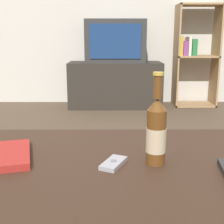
# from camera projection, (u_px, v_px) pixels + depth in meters

# --- Properties ---
(coffee_table) EXTENTS (1.30, 0.84, 0.41)m
(coffee_table) POSITION_uv_depth(u_px,v_px,m) (88.00, 182.00, 0.99)
(coffee_table) COLOR #332116
(coffee_table) RESTS_ON ground_plane
(tv_stand) EXTENTS (1.08, 0.43, 0.53)m
(tv_stand) POSITION_uv_depth(u_px,v_px,m) (115.00, 85.00, 3.67)
(tv_stand) COLOR #28231E
(tv_stand) RESTS_ON ground_plane
(television) EXTENTS (0.68, 0.41, 0.48)m
(television) POSITION_uv_depth(u_px,v_px,m) (115.00, 41.00, 3.55)
(television) COLOR #2D2D2D
(television) RESTS_ON tv_stand
(bookshelf) EXTENTS (0.49, 0.30, 1.18)m
(bookshelf) POSITION_uv_depth(u_px,v_px,m) (194.00, 54.00, 3.67)
(bookshelf) COLOR #99754C
(bookshelf) RESTS_ON ground_plane
(beer_bottle) EXTENTS (0.06, 0.06, 0.30)m
(beer_bottle) POSITION_uv_depth(u_px,v_px,m) (156.00, 132.00, 0.99)
(beer_bottle) COLOR #563314
(beer_bottle) RESTS_ON coffee_table
(cell_phone) EXTENTS (0.09, 0.12, 0.02)m
(cell_phone) POSITION_uv_depth(u_px,v_px,m) (114.00, 163.00, 1.00)
(cell_phone) COLOR gray
(cell_phone) RESTS_ON coffee_table
(table_book) EXTENTS (0.22, 0.28, 0.02)m
(table_book) POSITION_uv_depth(u_px,v_px,m) (4.00, 156.00, 1.05)
(table_book) COLOR maroon
(table_book) RESTS_ON coffee_table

